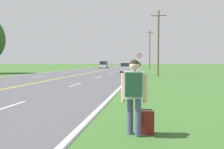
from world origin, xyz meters
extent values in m
cube|color=silver|center=(3.68, 7.50, 0.01)|extent=(0.12, 3.00, 0.00)
cube|color=silver|center=(3.68, 16.50, 0.01)|extent=(0.12, 3.00, 0.00)
cube|color=silver|center=(3.68, 25.50, 0.01)|extent=(0.12, 3.00, 0.00)
cube|color=silver|center=(3.68, 34.50, 0.01)|extent=(0.12, 3.00, 0.00)
cube|color=silver|center=(3.68, 43.50, 0.01)|extent=(0.12, 3.00, 0.00)
cube|color=silver|center=(3.68, 52.50, 0.01)|extent=(0.12, 3.00, 0.00)
cube|color=silver|center=(3.68, 61.50, 0.01)|extent=(0.12, 3.00, 0.00)
cube|color=silver|center=(3.68, 70.50, 0.01)|extent=(0.12, 3.00, 0.00)
cube|color=silver|center=(3.68, 79.50, 0.01)|extent=(0.12, 3.00, 0.00)
cube|color=silver|center=(3.68, 88.50, 0.01)|extent=(0.12, 3.00, 0.00)
cube|color=silver|center=(3.68, 97.50, 0.01)|extent=(0.12, 3.00, 0.00)
cube|color=silver|center=(3.68, 106.50, 0.01)|extent=(0.12, 3.00, 0.00)
cube|color=silver|center=(-3.68, 25.50, 0.01)|extent=(0.12, 3.00, 0.00)
cube|color=silver|center=(-3.68, 34.50, 0.01)|extent=(0.12, 3.00, 0.00)
cube|color=silver|center=(-3.68, 43.50, 0.01)|extent=(0.12, 3.00, 0.00)
cube|color=silver|center=(-3.68, 52.50, 0.01)|extent=(0.12, 3.00, 0.00)
cube|color=silver|center=(-3.68, 61.50, 0.01)|extent=(0.12, 3.00, 0.00)
cube|color=silver|center=(-3.68, 70.50, 0.01)|extent=(0.12, 3.00, 0.00)
cube|color=silver|center=(-3.68, 79.50, 0.01)|extent=(0.12, 3.00, 0.00)
cube|color=silver|center=(-3.68, 88.50, 0.01)|extent=(0.12, 3.00, 0.00)
cube|color=silver|center=(-3.68, 97.50, 0.01)|extent=(0.12, 3.00, 0.00)
cube|color=silver|center=(-3.68, 106.50, 0.01)|extent=(0.12, 3.00, 0.00)
cylinder|color=#475175|center=(8.56, 4.99, 0.43)|extent=(0.14, 0.14, 0.87)
cylinder|color=#475175|center=(8.76, 4.83, 0.43)|extent=(0.14, 0.14, 0.87)
cube|color=white|center=(8.66, 4.91, 1.20)|extent=(0.47, 0.20, 0.65)
sphere|color=beige|center=(8.66, 4.91, 1.65)|extent=(0.24, 0.24, 0.24)
sphere|color=#2D2319|center=(8.66, 4.91, 1.69)|extent=(0.22, 0.22, 0.22)
cylinder|color=beige|center=(8.40, 4.91, 1.13)|extent=(0.09, 0.09, 0.69)
cylinder|color=beige|center=(8.92, 4.91, 1.13)|extent=(0.09, 0.09, 0.69)
cube|color=#1E472D|center=(8.66, 4.72, 1.23)|extent=(0.38, 0.18, 0.55)
cube|color=maroon|center=(8.95, 5.04, 0.28)|extent=(0.38, 0.18, 0.56)
cylinder|color=black|center=(8.95, 5.04, 0.60)|extent=(0.27, 0.03, 0.02)
cylinder|color=red|center=(8.50, 12.16, 0.29)|extent=(0.28, 0.28, 0.57)
sphere|color=red|center=(8.50, 12.16, 0.63)|extent=(0.27, 0.27, 0.27)
cylinder|color=red|center=(8.68, 12.16, 0.35)|extent=(0.08, 0.10, 0.10)
cylinder|color=red|center=(8.32, 12.16, 0.35)|extent=(0.08, 0.10, 0.10)
cylinder|color=gray|center=(8.11, 28.11, 1.38)|extent=(0.07, 0.07, 2.75)
cylinder|color=white|center=(8.11, 28.09, 2.50)|extent=(0.60, 0.02, 0.60)
torus|color=red|center=(8.11, 28.07, 2.50)|extent=(0.55, 0.07, 0.55)
cube|color=white|center=(8.11, 28.09, 1.95)|extent=(0.44, 0.02, 0.44)
cylinder|color=brown|center=(10.34, 28.07, 3.89)|extent=(0.24, 0.24, 7.78)
cube|color=brown|center=(10.34, 28.07, 7.18)|extent=(1.80, 0.12, 0.10)
cylinder|color=brown|center=(9.81, 59.99, 4.82)|extent=(0.24, 0.24, 9.63)
cube|color=brown|center=(9.81, 59.99, 9.03)|extent=(1.80, 0.12, 0.10)
cylinder|color=black|center=(6.52, 36.29, 0.30)|extent=(0.22, 0.62, 0.61)
cylinder|color=black|center=(4.99, 36.24, 0.30)|extent=(0.22, 0.62, 0.61)
cylinder|color=black|center=(6.44, 38.59, 0.30)|extent=(0.22, 0.62, 0.61)
cylinder|color=black|center=(4.92, 38.54, 0.30)|extent=(0.22, 0.62, 0.61)
cube|color=silver|center=(5.72, 37.42, 0.63)|extent=(1.85, 3.76, 0.71)
cube|color=#1E232D|center=(5.72, 37.42, 1.26)|extent=(1.60, 2.64, 0.55)
cylinder|color=black|center=(-3.34, 64.42, 0.34)|extent=(0.21, 0.68, 0.68)
cylinder|color=black|center=(-1.65, 64.39, 0.34)|extent=(0.21, 0.68, 0.68)
cylinder|color=black|center=(-3.39, 61.71, 0.34)|extent=(0.21, 0.68, 0.68)
cylinder|color=black|center=(-1.70, 61.68, 0.34)|extent=(0.21, 0.68, 0.68)
cube|color=white|center=(-2.52, 63.05, 0.61)|extent=(1.98, 4.40, 0.62)
cube|color=#1E232D|center=(-2.52, 63.05, 1.40)|extent=(1.72, 3.09, 0.96)
cylinder|color=black|center=(-6.09, 78.15, 0.32)|extent=(0.21, 0.65, 0.64)
cylinder|color=black|center=(-4.45, 78.11, 0.32)|extent=(0.21, 0.65, 0.64)
cylinder|color=black|center=(-6.14, 75.60, 0.32)|extent=(0.21, 0.65, 0.64)
cylinder|color=black|center=(-4.50, 75.57, 0.32)|extent=(0.21, 0.65, 0.64)
cube|color=#1E472D|center=(-5.30, 76.86, 0.64)|extent=(1.91, 4.15, 0.70)
cube|color=#1E232D|center=(-5.30, 76.69, 1.20)|extent=(1.66, 2.29, 0.43)
cylinder|color=black|center=(7.01, 81.80, 0.32)|extent=(0.22, 0.64, 0.63)
cylinder|color=black|center=(5.27, 81.74, 0.32)|extent=(0.22, 0.64, 0.63)
cylinder|color=black|center=(6.90, 84.77, 0.32)|extent=(0.22, 0.64, 0.63)
cylinder|color=black|center=(5.16, 84.70, 0.32)|extent=(0.22, 0.64, 0.63)
cube|color=#A81E1E|center=(6.09, 83.25, 0.60)|extent=(2.12, 4.85, 0.63)
cube|color=#1E232D|center=(6.09, 83.25, 1.29)|extent=(1.84, 3.41, 0.77)
camera|label=1|loc=(8.93, -0.66, 1.75)|focal=38.00mm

